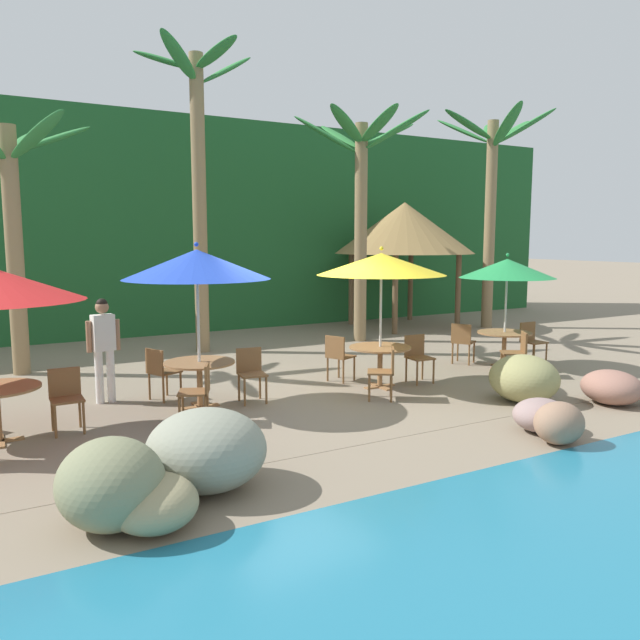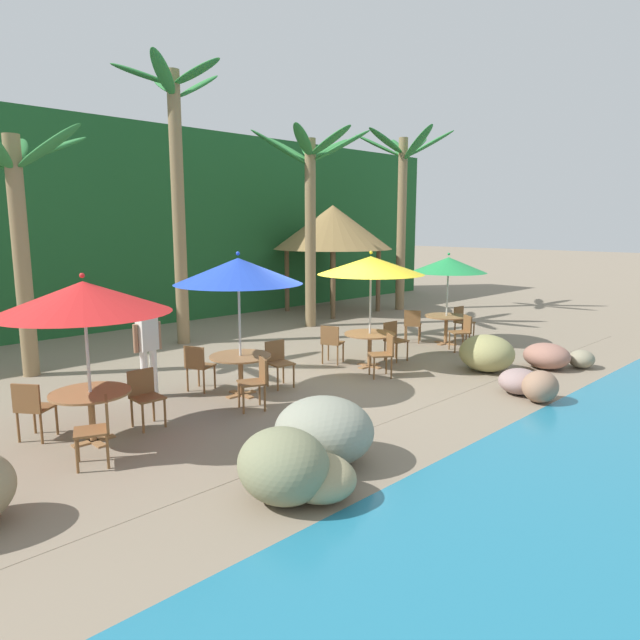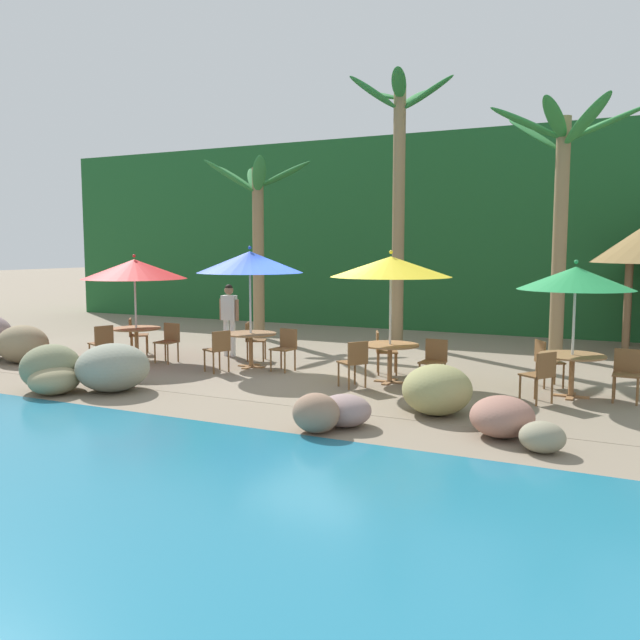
{
  "view_description": "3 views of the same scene",
  "coord_description": "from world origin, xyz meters",
  "views": [
    {
      "loc": [
        -4.64,
        -9.09,
        2.64
      ],
      "look_at": [
        0.63,
        0.29,
        1.23
      ],
      "focal_mm": 34.98,
      "sensor_mm": 36.0,
      "label": 1
    },
    {
      "loc": [
        -7.45,
        -7.89,
        3.05
      ],
      "look_at": [
        0.62,
        0.37,
        1.09
      ],
      "focal_mm": 31.62,
      "sensor_mm": 36.0,
      "label": 2
    },
    {
      "loc": [
        5.81,
        -11.87,
        2.55
      ],
      "look_at": [
        -0.06,
        0.32,
        1.07
      ],
      "focal_mm": 37.26,
      "sensor_mm": 36.0,
      "label": 3
    }
  ],
  "objects": [
    {
      "name": "umbrella_red",
      "position": [
        -4.45,
        -0.21,
        2.07
      ],
      "size": [
        2.34,
        2.34,
        2.41
      ],
      "color": "silver",
      "rests_on": "ground"
    },
    {
      "name": "chair_green_seaward",
      "position": [
        5.7,
        0.12,
        0.51
      ],
      "size": [
        0.43,
        0.44,
        0.87
      ],
      "color": "brown",
      "rests_on": "ground"
    },
    {
      "name": "terrace_deck",
      "position": [
        0.0,
        0.0,
        0.0
      ],
      "size": [
        18.0,
        5.2,
        0.01
      ],
      "color": "gray",
      "rests_on": "ground"
    },
    {
      "name": "chair_blue_left",
      "position": [
        -1.88,
        -0.68,
        0.51
      ],
      "size": [
        0.56,
        0.56,
        0.87
      ],
      "color": "brown",
      "rests_on": "ground"
    },
    {
      "name": "chair_red_seaward",
      "position": [
        -3.6,
        -0.12,
        0.51
      ],
      "size": [
        0.42,
        0.43,
        0.87
      ],
      "color": "brown",
      "rests_on": "ground"
    },
    {
      "name": "chair_red_inland",
      "position": [
        -5.03,
        0.42,
        0.51
      ],
      "size": [
        0.59,
        0.59,
        0.87
      ],
      "color": "brown",
      "rests_on": "ground"
    },
    {
      "name": "dining_table_red",
      "position": [
        -4.45,
        -0.21,
        0.61
      ],
      "size": [
        1.1,
        1.1,
        0.74
      ],
      "color": "olive",
      "rests_on": "ground"
    },
    {
      "name": "chair_green_left",
      "position": [
        4.44,
        -0.7,
        0.51
      ],
      "size": [
        0.59,
        0.59,
        0.87
      ],
      "color": "brown",
      "rests_on": "ground"
    },
    {
      "name": "chair_yellow_inland",
      "position": [
        1.2,
        0.61,
        0.51
      ],
      "size": [
        0.56,
        0.56,
        0.87
      ],
      "color": "brown",
      "rests_on": "ground"
    },
    {
      "name": "palm_tree_second",
      "position": [
        0.04,
        4.86,
        4.36
      ],
      "size": [
        2.71,
        2.88,
        6.89
      ],
      "color": "olive",
      "rests_on": "ground"
    },
    {
      "name": "umbrella_green",
      "position": [
        4.85,
        0.05,
        2.04
      ],
      "size": [
        1.92,
        1.92,
        2.35
      ],
      "color": "silver",
      "rests_on": "ground"
    },
    {
      "name": "ground_plane",
      "position": [
        0.0,
        0.0,
        0.0
      ],
      "size": [
        120.0,
        120.0,
        0.0
      ],
      "primitive_type": "plane",
      "color": "gray"
    },
    {
      "name": "waiter_in_white",
      "position": [
        -2.84,
        1.18,
        0.99
      ],
      "size": [
        0.52,
        0.25,
        1.7
      ],
      "color": "white",
      "rests_on": "ground"
    },
    {
      "name": "chair_yellow_seaward",
      "position": [
        2.48,
        -0.11,
        0.51
      ],
      "size": [
        0.45,
        0.46,
        0.87
      ],
      "color": "brown",
      "rests_on": "ground"
    },
    {
      "name": "palm_tree_third",
      "position": [
        4.14,
        4.38,
        4.01
      ],
      "size": [
        3.37,
        3.57,
        5.75
      ],
      "color": "olive",
      "rests_on": "ground"
    },
    {
      "name": "dining_table_blue",
      "position": [
        -1.61,
        0.13,
        0.61
      ],
      "size": [
        1.1,
        1.1,
        0.74
      ],
      "color": "olive",
      "rests_on": "ground"
    },
    {
      "name": "dining_table_green",
      "position": [
        4.85,
        0.05,
        0.61
      ],
      "size": [
        1.1,
        1.1,
        0.74
      ],
      "color": "olive",
      "rests_on": "ground"
    },
    {
      "name": "chair_yellow_left",
      "position": [
        1.22,
        -0.88,
        0.51
      ],
      "size": [
        0.59,
        0.59,
        0.87
      ],
      "color": "brown",
      "rests_on": "ground"
    },
    {
      "name": "umbrella_yellow",
      "position": [
        1.63,
        -0.13,
        2.2
      ],
      "size": [
        2.27,
        2.27,
        2.51
      ],
      "color": "silver",
      "rests_on": "ground"
    },
    {
      "name": "foliage_backdrop",
      "position": [
        0.0,
        9.0,
        3.0
      ],
      "size": [
        28.0,
        2.4,
        6.0
      ],
      "color": "#1E5628",
      "rests_on": "ground"
    },
    {
      "name": "dining_table_yellow",
      "position": [
        1.63,
        -0.13,
        0.61
      ],
      "size": [
        1.1,
        1.1,
        0.74
      ],
      "color": "olive",
      "rests_on": "ground"
    },
    {
      "name": "chair_blue_inland",
      "position": [
        -2.03,
        0.88,
        0.51
      ],
      "size": [
        0.56,
        0.55,
        0.87
      ],
      "color": "brown",
      "rests_on": "ground"
    },
    {
      "name": "umbrella_blue",
      "position": [
        -1.61,
        0.13,
        2.25
      ],
      "size": [
        2.26,
        2.26,
        2.59
      ],
      "color": "silver",
      "rests_on": "ground"
    },
    {
      "name": "chair_green_inland",
      "position": [
        4.33,
        0.73,
        0.51
      ],
      "size": [
        0.58,
        0.58,
        0.87
      ],
      "color": "brown",
      "rests_on": "ground"
    },
    {
      "name": "chair_red_left",
      "position": [
        -4.69,
        -1.02,
        0.51
      ],
      "size": [
        0.56,
        0.55,
        0.87
      ],
      "color": "brown",
      "rests_on": "ground"
    },
    {
      "name": "chair_blue_seaward",
      "position": [
        -0.76,
        0.11,
        0.51
      ],
      "size": [
        0.47,
        0.48,
        0.87
      ],
      "color": "brown",
      "rests_on": "ground"
    },
    {
      "name": "rock_seawall",
      "position": [
        -2.77,
        -2.51,
        0.41
      ],
      "size": [
        13.39,
        3.06,
        1.05
      ],
      "color": "#96925A",
      "rests_on": "ground"
    },
    {
      "name": "palm_tree_nearest",
      "position": [
        -3.89,
        4.27,
        3.37
      ],
      "size": [
        3.12,
        2.88,
        4.95
      ],
      "color": "olive",
      "rests_on": "ground"
    }
  ]
}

